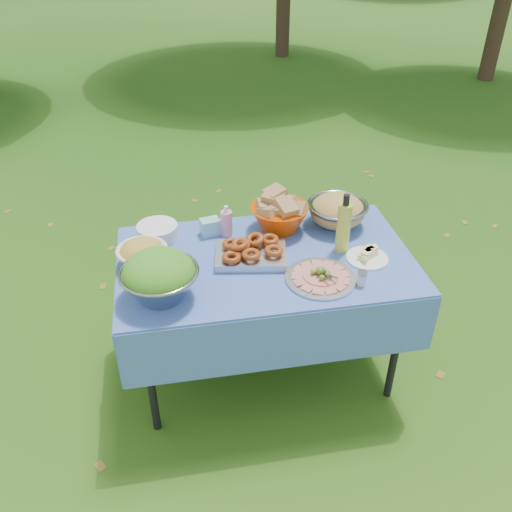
{
  "coord_description": "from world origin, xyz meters",
  "views": [
    {
      "loc": [
        -0.44,
        -2.18,
        2.29
      ],
      "look_at": [
        -0.05,
        0.0,
        0.78
      ],
      "focal_mm": 38.0,
      "sensor_mm": 36.0,
      "label": 1
    }
  ],
  "objects_px": {
    "pasta_bowl_steel": "(337,210)",
    "charcuterie_platter": "(321,273)",
    "plate_stack": "(157,232)",
    "picnic_table": "(265,316)",
    "bread_bowl": "(280,212)",
    "oil_bottle": "(344,223)",
    "salad_bowl": "(159,276)"
  },
  "relations": [
    {
      "from": "bread_bowl",
      "to": "pasta_bowl_steel",
      "type": "relative_size",
      "value": 0.96
    },
    {
      "from": "charcuterie_platter",
      "to": "oil_bottle",
      "type": "relative_size",
      "value": 1.06
    },
    {
      "from": "pasta_bowl_steel",
      "to": "salad_bowl",
      "type": "bearing_deg",
      "value": -153.67
    },
    {
      "from": "picnic_table",
      "to": "charcuterie_platter",
      "type": "bearing_deg",
      "value": -44.45
    },
    {
      "from": "picnic_table",
      "to": "pasta_bowl_steel",
      "type": "height_order",
      "value": "pasta_bowl_steel"
    },
    {
      "from": "salad_bowl",
      "to": "bread_bowl",
      "type": "relative_size",
      "value": 1.12
    },
    {
      "from": "salad_bowl",
      "to": "plate_stack",
      "type": "height_order",
      "value": "salad_bowl"
    },
    {
      "from": "plate_stack",
      "to": "picnic_table",
      "type": "bearing_deg",
      "value": -28.59
    },
    {
      "from": "picnic_table",
      "to": "bread_bowl",
      "type": "distance_m",
      "value": 0.57
    },
    {
      "from": "bread_bowl",
      "to": "plate_stack",
      "type": "bearing_deg",
      "value": 178.18
    },
    {
      "from": "charcuterie_platter",
      "to": "oil_bottle",
      "type": "bearing_deg",
      "value": 52.28
    },
    {
      "from": "bread_bowl",
      "to": "oil_bottle",
      "type": "height_order",
      "value": "oil_bottle"
    },
    {
      "from": "salad_bowl",
      "to": "oil_bottle",
      "type": "xyz_separation_m",
      "value": [
        0.91,
        0.23,
        0.04
      ]
    },
    {
      "from": "plate_stack",
      "to": "pasta_bowl_steel",
      "type": "distance_m",
      "value": 0.97
    },
    {
      "from": "picnic_table",
      "to": "charcuterie_platter",
      "type": "relative_size",
      "value": 4.35
    },
    {
      "from": "pasta_bowl_steel",
      "to": "charcuterie_platter",
      "type": "bearing_deg",
      "value": -115.21
    },
    {
      "from": "salad_bowl",
      "to": "bread_bowl",
      "type": "distance_m",
      "value": 0.81
    },
    {
      "from": "salad_bowl",
      "to": "oil_bottle",
      "type": "height_order",
      "value": "oil_bottle"
    },
    {
      "from": "plate_stack",
      "to": "oil_bottle",
      "type": "xyz_separation_m",
      "value": [
        0.92,
        -0.28,
        0.12
      ]
    },
    {
      "from": "bread_bowl",
      "to": "charcuterie_platter",
      "type": "distance_m",
      "value": 0.49
    },
    {
      "from": "picnic_table",
      "to": "pasta_bowl_steel",
      "type": "bearing_deg",
      "value": 30.2
    },
    {
      "from": "picnic_table",
      "to": "salad_bowl",
      "type": "distance_m",
      "value": 0.75
    },
    {
      "from": "picnic_table",
      "to": "pasta_bowl_steel",
      "type": "distance_m",
      "value": 0.69
    },
    {
      "from": "bread_bowl",
      "to": "oil_bottle",
      "type": "relative_size",
      "value": 0.99
    },
    {
      "from": "charcuterie_platter",
      "to": "oil_bottle",
      "type": "height_order",
      "value": "oil_bottle"
    },
    {
      "from": "bread_bowl",
      "to": "pasta_bowl_steel",
      "type": "height_order",
      "value": "bread_bowl"
    },
    {
      "from": "oil_bottle",
      "to": "picnic_table",
      "type": "bearing_deg",
      "value": -179.04
    },
    {
      "from": "charcuterie_platter",
      "to": "oil_bottle",
      "type": "xyz_separation_m",
      "value": [
        0.17,
        0.22,
        0.12
      ]
    },
    {
      "from": "picnic_table",
      "to": "plate_stack",
      "type": "xyz_separation_m",
      "value": [
        -0.52,
        0.28,
        0.42
      ]
    },
    {
      "from": "pasta_bowl_steel",
      "to": "charcuterie_platter",
      "type": "relative_size",
      "value": 0.96
    },
    {
      "from": "plate_stack",
      "to": "charcuterie_platter",
      "type": "xyz_separation_m",
      "value": [
        0.74,
        -0.5,
        -0.0
      ]
    },
    {
      "from": "picnic_table",
      "to": "oil_bottle",
      "type": "xyz_separation_m",
      "value": [
        0.39,
        0.01,
        0.54
      ]
    }
  ]
}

